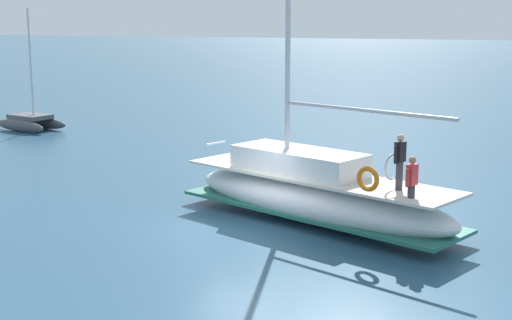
{
  "coord_description": "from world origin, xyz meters",
  "views": [
    {
      "loc": [
        -18.89,
        -8.25,
        6.17
      ],
      "look_at": [
        1.84,
        0.13,
        1.8
      ],
      "focal_mm": 51.04,
      "sensor_mm": 36.0,
      "label": 1
    }
  ],
  "objects": [
    {
      "name": "ground_plane",
      "position": [
        0.0,
        0.0,
        0.0
      ],
      "size": [
        400.0,
        400.0,
        0.0
      ],
      "primitive_type": "plane",
      "color": "#284C66"
    },
    {
      "name": "mooring_buoy",
      "position": [
        9.05,
        3.8,
        0.16
      ],
      "size": [
        0.52,
        0.52,
        0.86
      ],
      "color": "#EA4C19",
      "rests_on": "ground"
    },
    {
      "name": "main_sailboat",
      "position": [
        1.86,
        -1.8,
        0.92
      ],
      "size": [
        5.65,
        9.83,
        14.18
      ],
      "color": "silver",
      "rests_on": "ground"
    },
    {
      "name": "moored_catamaran",
      "position": [
        13.81,
        18.61,
        0.52
      ],
      "size": [
        2.82,
        4.39,
        6.7
      ],
      "color": "#4C4C51",
      "rests_on": "ground"
    }
  ]
}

